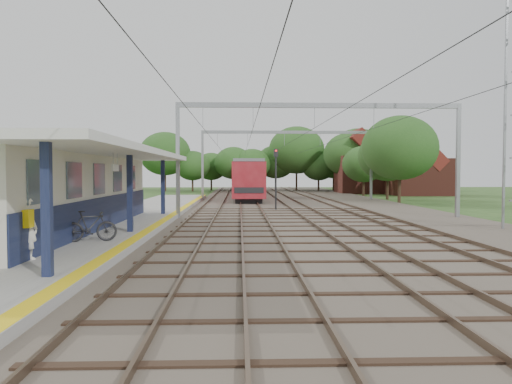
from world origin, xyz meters
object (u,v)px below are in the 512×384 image
object	(u,v)px
bicycle	(90,226)
signal_post	(276,171)
train	(246,178)
person	(27,228)

from	to	relation	value
bicycle	signal_post	bearing A→B (deg)	-39.03
bicycle	train	world-z (taller)	train
person	bicycle	size ratio (longest dim) A/B	0.97
train	signal_post	world-z (taller)	signal_post
person	signal_post	distance (m)	23.81
bicycle	train	bearing A→B (deg)	-23.71
person	train	xyz separation A→B (m)	(6.86, 46.80, 0.94)
bicycle	train	distance (m)	43.64
person	train	distance (m)	47.31
train	signal_post	bearing A→B (deg)	-85.72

